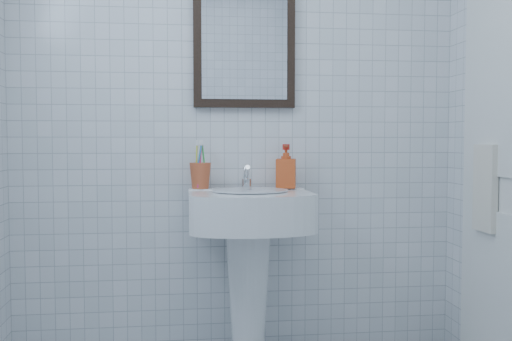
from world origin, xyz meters
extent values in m
cube|color=white|center=(0.00, 1.20, 1.25)|extent=(2.20, 0.02, 2.50)
cone|color=white|center=(0.03, 1.01, 0.35)|extent=(0.22, 0.22, 0.69)
cube|color=white|center=(0.03, 0.96, 0.76)|extent=(0.56, 0.40, 0.17)
cube|color=white|center=(0.03, 1.11, 0.83)|extent=(0.56, 0.10, 0.03)
cylinder|color=silver|center=(0.03, 0.93, 0.85)|extent=(0.35, 0.35, 0.01)
cylinder|color=silver|center=(0.03, 1.09, 0.87)|extent=(0.05, 0.05, 0.05)
cylinder|color=silver|center=(0.03, 1.07, 0.93)|extent=(0.02, 0.09, 0.07)
cylinder|color=silver|center=(0.03, 1.11, 0.91)|extent=(0.03, 0.05, 0.08)
imported|color=red|center=(0.22, 1.10, 0.95)|extent=(0.11, 0.11, 0.21)
cube|color=black|center=(0.03, 1.18, 1.55)|extent=(0.50, 0.04, 0.62)
cube|color=silver|center=(0.03, 1.16, 1.55)|extent=(0.42, 0.00, 0.54)
torus|color=silver|center=(1.06, 0.71, 1.05)|extent=(0.01, 0.18, 0.18)
cube|color=silver|center=(1.04, 0.71, 0.87)|extent=(0.03, 0.16, 0.38)
camera|label=1|loc=(-0.26, -1.63, 1.08)|focal=40.00mm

